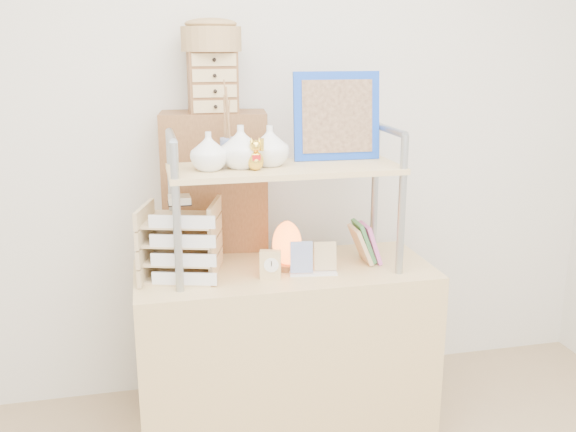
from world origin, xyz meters
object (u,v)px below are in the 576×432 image
cabinet (217,261)px  salt_lamp (287,245)px  letter_tray (181,245)px  desk (285,353)px

cabinet → salt_lamp: (0.24, -0.37, 0.18)m
letter_tray → cabinet: bearing=64.4°
desk → salt_lamp: bearing=13.9°
desk → letter_tray: letter_tray is taller
desk → salt_lamp: salt_lamp is taller
desk → letter_tray: 0.65m
cabinet → salt_lamp: bearing=-50.0°
cabinet → letter_tray: (-0.18, -0.37, 0.20)m
letter_tray → desk: bearing=0.2°
desk → salt_lamp: 0.48m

